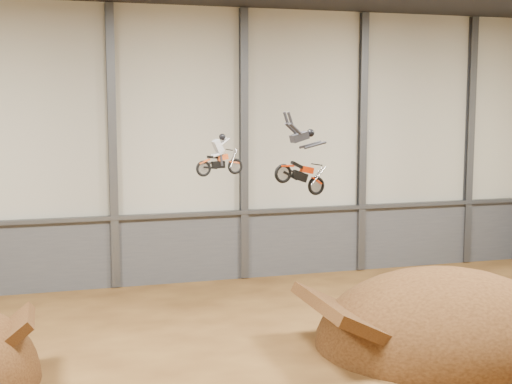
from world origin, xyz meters
TOP-DOWN VIEW (x-y plane):
  - back_wall at (0.00, 15.00)m, footprint 40.00×0.10m
  - lower_band_back at (0.00, 14.90)m, footprint 39.80×0.18m
  - steel_rail at (0.00, 14.75)m, footprint 39.80×0.35m
  - steel_column_2 at (-3.33, 14.80)m, footprint 0.40×0.36m
  - steel_column_3 at (3.33, 14.80)m, footprint 0.40×0.36m
  - steel_column_4 at (10.00, 14.80)m, footprint 0.40×0.36m
  - steel_column_5 at (16.67, 14.80)m, footprint 0.40×0.36m
  - landing_ramp at (7.94, 2.77)m, footprint 9.98×8.83m
  - fmx_rider_a at (0.12, 6.81)m, footprint 2.12×1.08m
  - fmx_rider_b at (1.96, 2.86)m, footprint 3.55×1.45m

SIDE VIEW (x-z plane):
  - landing_ramp at x=7.94m, z-range -2.88..2.88m
  - lower_band_back at x=0.00m, z-range 0.00..3.50m
  - steel_rail at x=0.00m, z-range 3.45..3.65m
  - back_wall at x=0.00m, z-range 0.00..14.00m
  - steel_column_2 at x=-3.33m, z-range 0.05..13.95m
  - steel_column_3 at x=3.33m, z-range 0.05..13.95m
  - steel_column_4 at x=10.00m, z-range 0.05..13.95m
  - steel_column_5 at x=16.67m, z-range 0.05..13.95m
  - fmx_rider_a at x=0.12m, z-range 6.32..8.16m
  - fmx_rider_b at x=1.96m, z-range 5.79..9.01m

